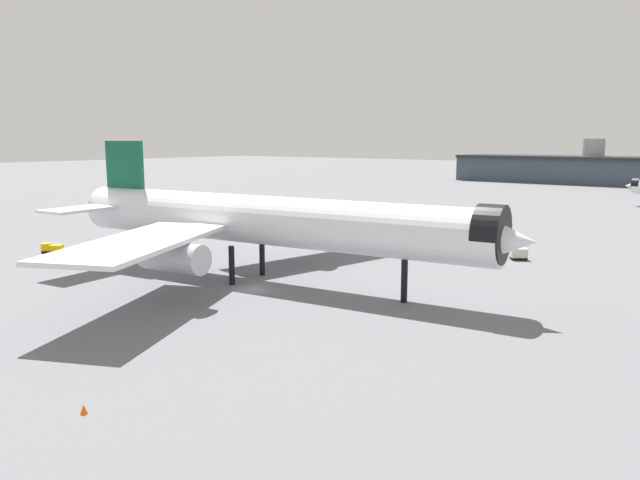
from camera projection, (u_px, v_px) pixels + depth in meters
name	position (u px, v px, depth m)	size (l,w,h in m)	color
ground	(254.00, 289.00, 76.19)	(900.00, 900.00, 0.00)	slate
airliner_near_gate	(262.00, 221.00, 78.93)	(68.40, 62.03, 18.29)	white
baggage_tug_wing	(52.00, 248.00, 99.35)	(3.42, 3.40, 1.85)	black
baggage_cart_trailing	(519.00, 254.00, 94.66)	(2.87, 2.76, 1.82)	black
traffic_cone_near_nose	(84.00, 409.00, 41.56)	(0.54, 0.54, 0.68)	#F2600C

